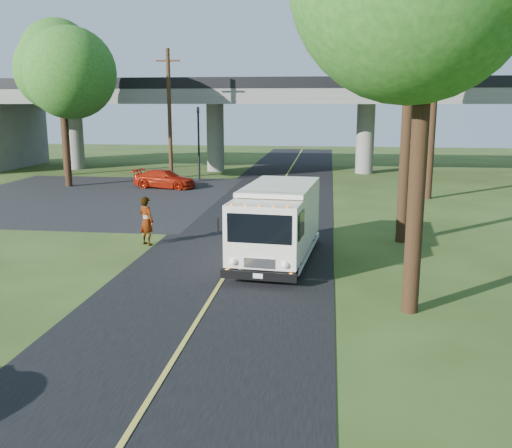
% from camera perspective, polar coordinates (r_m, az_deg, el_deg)
% --- Properties ---
extents(ground, '(120.00, 120.00, 0.00)m').
position_cam_1_polar(ground, '(15.32, -5.50, -9.06)').
color(ground, '#2F4117').
rests_on(ground, ground).
extents(road, '(7.00, 90.00, 0.02)m').
position_cam_1_polar(road, '(24.76, -0.40, -0.77)').
color(road, black).
rests_on(road, ground).
extents(parking_lot, '(16.00, 18.00, 0.01)m').
position_cam_1_polar(parking_lot, '(35.39, -16.53, 2.62)').
color(parking_lot, black).
rests_on(parking_lot, ground).
extents(lane_line, '(0.12, 90.00, 0.01)m').
position_cam_1_polar(lane_line, '(24.75, -0.40, -0.72)').
color(lane_line, gold).
rests_on(lane_line, road).
extents(overpass, '(54.00, 10.00, 7.30)m').
position_cam_1_polar(overpass, '(46.04, 3.35, 10.86)').
color(overpass, slate).
rests_on(overpass, ground).
extents(traffic_signal, '(0.18, 0.22, 5.20)m').
position_cam_1_polar(traffic_signal, '(41.04, -5.77, 8.78)').
color(traffic_signal, black).
rests_on(traffic_signal, ground).
extents(utility_pole, '(1.60, 0.26, 9.00)m').
position_cam_1_polar(utility_pole, '(39.43, -8.64, 10.60)').
color(utility_pole, '#472D19').
rests_on(utility_pole, ground).
extents(tree_right_far, '(5.77, 5.67, 10.99)m').
position_cam_1_polar(tree_right_far, '(34.39, 18.02, 16.16)').
color(tree_right_far, '#382314').
rests_on(tree_right_far, ground).
extents(tree_left_lot, '(5.60, 5.50, 10.50)m').
position_cam_1_polar(tree_left_lot, '(39.69, -18.77, 14.91)').
color(tree_left_lot, '#382314').
rests_on(tree_left_lot, ground).
extents(tree_left_far, '(5.26, 5.16, 9.89)m').
position_cam_1_polar(tree_left_far, '(46.36, -18.85, 13.84)').
color(tree_left_far, '#382314').
rests_on(tree_left_far, ground).
extents(step_van, '(2.89, 6.50, 2.65)m').
position_cam_1_polar(step_van, '(20.00, 2.14, 0.33)').
color(step_van, silver).
rests_on(step_van, ground).
extents(red_sedan, '(4.38, 2.40, 1.20)m').
position_cam_1_polar(red_sedan, '(37.90, -9.11, 4.47)').
color(red_sedan, '#AC1D0A').
rests_on(red_sedan, ground).
extents(pedestrian, '(0.84, 0.76, 1.92)m').
position_cam_1_polar(pedestrian, '(22.72, -10.90, 0.30)').
color(pedestrian, gray).
rests_on(pedestrian, ground).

